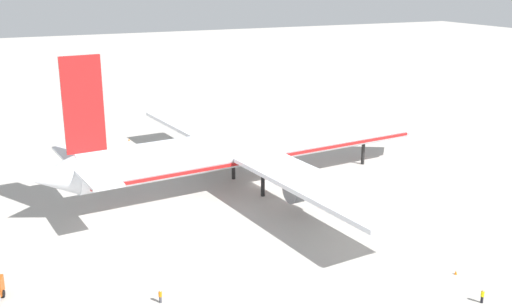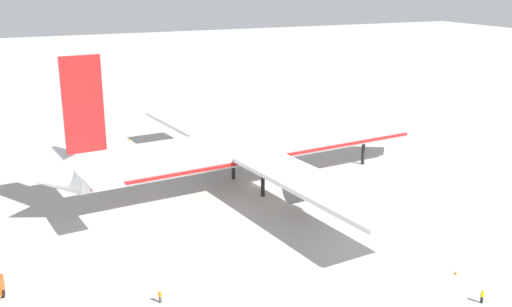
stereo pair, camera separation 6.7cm
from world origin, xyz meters
name	(u,v)px [view 2 (the right image)]	position (x,y,z in m)	size (l,w,h in m)	color
ground_plane	(263,184)	(0.00, 0.00, 0.00)	(600.00, 600.00, 0.00)	#ADA8A0
airliner	(257,146)	(-1.38, -0.15, 7.36)	(78.55, 75.96, 25.35)	silver
ground_worker_0	(160,296)	(-28.29, -32.53, 0.81)	(0.48, 0.48, 1.61)	#3F3F47
ground_worker_1	(482,296)	(5.73, -47.86, 0.84)	(0.56, 0.56, 1.65)	black
traffic_cone_1	(456,272)	(7.80, -41.25, 0.28)	(0.36, 0.36, 0.55)	orange
traffic_cone_3	(129,139)	(-15.62, 39.51, 0.28)	(0.36, 0.36, 0.55)	orange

